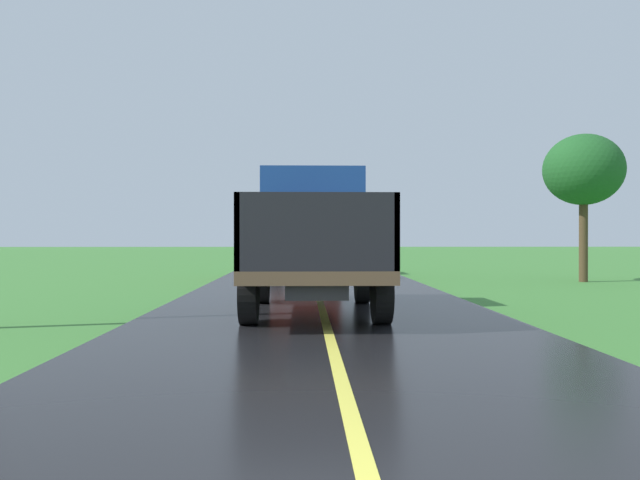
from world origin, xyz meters
The scene contains 3 objects.
banana_truck_near centered at (-0.17, 10.52, 1.47)m, with size 2.38×5.82×2.80m.
banana_truck_far centered at (-0.29, 22.26, 1.48)m, with size 2.38×5.81×2.80m.
roadside_tree_near_left centered at (8.82, 18.76, 3.65)m, with size 2.58×2.58×4.84m.
Camera 1 is at (-0.37, -2.23, 1.45)m, focal length 36.45 mm.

